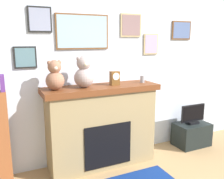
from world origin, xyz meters
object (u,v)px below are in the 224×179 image
Objects in this scene: fireplace at (102,125)px; mantel_clock at (115,78)px; television at (193,115)px; tv_stand at (191,134)px; candle_jar at (142,79)px; teddy_bear_grey at (84,73)px; teddy_bear_cream at (55,77)px.

mantel_clock reaches higher than fireplace.
tv_stand is at bearing 90.00° from television.
tv_stand is 0.36m from television.
fireplace is 2.79× the size of tv_stand.
mantel_clock is (0.20, -0.02, 0.69)m from fireplace.
teddy_bear_grey is (-0.93, -0.00, 0.14)m from candle_jar.
candle_jar is 0.55× the size of mantel_clock.
tv_stand is at bearing -1.54° from mantel_clock.
teddy_bear_cream is (-0.86, 0.00, 0.08)m from mantel_clock.
candle_jar reaches higher than tv_stand.
fireplace is 4.29× the size of teddy_bear_cream.
tv_stand is at bearing -2.31° from candle_jar.
mantel_clock is 0.86m from teddy_bear_cream.
fireplace is 3.85× the size of teddy_bear_grey.
candle_jar is at bearing 0.02° from teddy_bear_cream.
teddy_bear_grey is at bearing -175.98° from fireplace.
candle_jar is 1.33m from teddy_bear_cream.
teddy_bear_grey is at bearing 178.81° from tv_stand.
fireplace is 1.70m from television.
teddy_bear_cream is at bearing 178.97° from television.
tv_stand is 1.47m from candle_jar.
tv_stand is 5.49× the size of candle_jar.
teddy_bear_grey is (-1.95, 0.04, 1.19)m from tv_stand.
teddy_bear_grey is (-1.95, 0.04, 0.83)m from television.
mantel_clock is 0.47m from teddy_bear_grey.
candle_jar is (-1.02, 0.04, 1.05)m from tv_stand.
teddy_bear_grey reaches higher than fireplace.
teddy_bear_grey reaches higher than mantel_clock.
candle_jar is (0.67, -0.02, 0.65)m from fireplace.
candle_jar is (-1.02, 0.04, 0.69)m from television.
television is 2.49m from teddy_bear_cream.
television is at bearing -1.23° from teddy_bear_grey.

